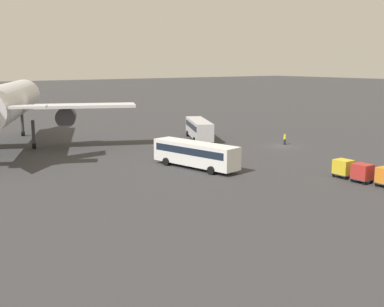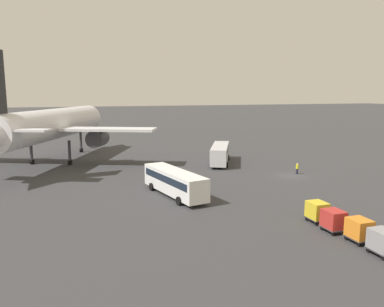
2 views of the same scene
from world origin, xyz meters
name	(u,v)px [view 1 (image 1 of 2)]	position (x,y,z in m)	size (l,w,h in m)	color
ground_plane	(282,146)	(0.00, 0.00, 0.00)	(600.00, 600.00, 0.00)	#38383A
airplane	(8,102)	(22.62, 34.89, 6.95)	(42.64, 36.17, 18.46)	silver
shuttle_bus_near	(199,128)	(12.94, 6.50, 1.97)	(12.12, 7.82, 3.29)	silver
shuttle_bus_far	(195,153)	(-5.06, 20.19, 1.91)	(12.39, 5.13, 3.18)	white
worker_person	(285,139)	(0.82, -1.52, 0.87)	(0.38, 0.38, 1.74)	#1E1E2D
cargo_cart_red	(362,172)	(-21.47, 9.75, 1.19)	(2.01, 1.70, 2.06)	#38383D
cargo_cart_yellow	(343,167)	(-18.80, 9.51, 1.19)	(2.01, 1.70, 2.06)	#38383D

